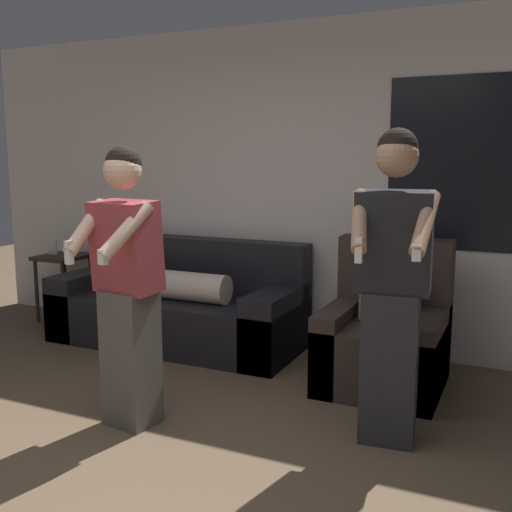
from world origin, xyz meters
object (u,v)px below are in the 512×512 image
at_px(side_table, 63,266).
at_px(person_right, 392,285).
at_px(person_left, 127,286).
at_px(couch, 179,307).
at_px(armchair, 385,339).

distance_m(side_table, person_right, 3.74).
bearing_deg(person_left, side_table, 140.60).
bearing_deg(person_left, couch, 111.77).
distance_m(side_table, person_left, 2.67).
bearing_deg(couch, person_right, -27.61).
distance_m(armchair, person_left, 1.85).
bearing_deg(armchair, person_right, -75.93).
height_order(couch, person_right, person_right).
xyz_separation_m(couch, person_left, (0.60, -1.51, 0.54)).
distance_m(person_left, person_right, 1.52).
distance_m(couch, person_right, 2.40).
bearing_deg(couch, side_table, 173.26).
relative_size(armchair, side_table, 1.28).
bearing_deg(armchair, couch, 172.57).
bearing_deg(person_left, armchair, 45.41).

